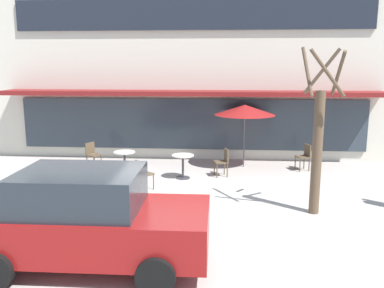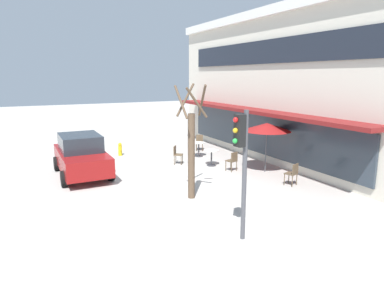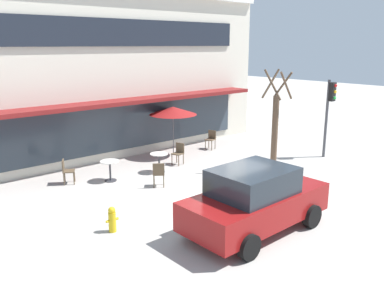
# 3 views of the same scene
# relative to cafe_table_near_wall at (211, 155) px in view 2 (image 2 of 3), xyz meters

# --- Properties ---
(ground_plane) EXTENTS (80.00, 80.00, 0.00)m
(ground_plane) POSITION_rel_cafe_table_near_wall_xyz_m (0.05, -3.25, -0.52)
(ground_plane) COLOR #ADA8A0
(building_facade) EXTENTS (16.20, 9.10, 7.40)m
(building_facade) POSITION_rel_cafe_table_near_wall_xyz_m (0.05, 6.71, 3.18)
(building_facade) COLOR beige
(building_facade) RESTS_ON ground
(cafe_table_near_wall) EXTENTS (0.70, 0.70, 0.76)m
(cafe_table_near_wall) POSITION_rel_cafe_table_near_wall_xyz_m (0.00, 0.00, 0.00)
(cafe_table_near_wall) COLOR #333338
(cafe_table_near_wall) RESTS_ON ground
(cafe_table_streetside) EXTENTS (0.70, 0.70, 0.76)m
(cafe_table_streetside) POSITION_rel_cafe_table_near_wall_xyz_m (-1.96, 0.34, 0.00)
(cafe_table_streetside) COLOR #333338
(cafe_table_streetside) RESTS_ON ground
(patio_umbrella_green_folded) EXTENTS (2.10, 2.10, 2.20)m
(patio_umbrella_green_folded) POSITION_rel_cafe_table_near_wall_xyz_m (2.00, 1.63, 1.51)
(patio_umbrella_green_folded) COLOR #4C4C51
(patio_umbrella_green_folded) RESTS_ON ground
(cafe_chair_0) EXTENTS (0.54, 0.54, 0.89)m
(cafe_chair_0) POSITION_rel_cafe_table_near_wall_xyz_m (-3.29, 1.09, 0.01)
(cafe_chair_0) COLOR brown
(cafe_chair_0) RESTS_ON ground
(cafe_chair_1) EXTENTS (0.50, 0.50, 0.89)m
(cafe_chair_1) POSITION_rel_cafe_table_near_wall_xyz_m (4.04, 1.32, 0.01)
(cafe_chair_1) COLOR brown
(cafe_chair_1) RESTS_ON ground
(cafe_chair_2) EXTENTS (0.49, 0.49, 0.89)m
(cafe_chair_2) POSITION_rel_cafe_table_near_wall_xyz_m (1.27, 0.36, 0.01)
(cafe_chair_2) COLOR brown
(cafe_chair_2) RESTS_ON ground
(cafe_chair_3) EXTENTS (0.56, 0.56, 0.89)m
(cafe_chair_3) POSITION_rel_cafe_table_near_wall_xyz_m (-1.01, -1.35, 0.01)
(cafe_chair_3) COLOR brown
(cafe_chair_3) RESTS_ON ground
(parked_sedan) EXTENTS (4.22, 2.05, 1.76)m
(parked_sedan) POSITION_rel_cafe_table_near_wall_xyz_m (-1.12, -5.78, 0.36)
(parked_sedan) COLOR maroon
(parked_sedan) RESTS_ON ground
(street_tree) EXTENTS (0.93, 0.96, 3.97)m
(street_tree) POSITION_rel_cafe_table_near_wall_xyz_m (3.49, -2.81, 1.28)
(street_tree) COLOR brown
(street_tree) RESTS_ON ground
(traffic_light_pole) EXTENTS (0.26, 0.44, 3.40)m
(traffic_light_pole) POSITION_rel_cafe_table_near_wall_xyz_m (6.86, -3.07, 1.78)
(traffic_light_pole) COLOR #47474C
(traffic_light_pole) RESTS_ON ground
(fire_hydrant) EXTENTS (0.36, 0.20, 0.71)m
(fire_hydrant) POSITION_rel_cafe_table_near_wall_xyz_m (-4.02, -3.35, -0.16)
(fire_hydrant) COLOR gold
(fire_hydrant) RESTS_ON ground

